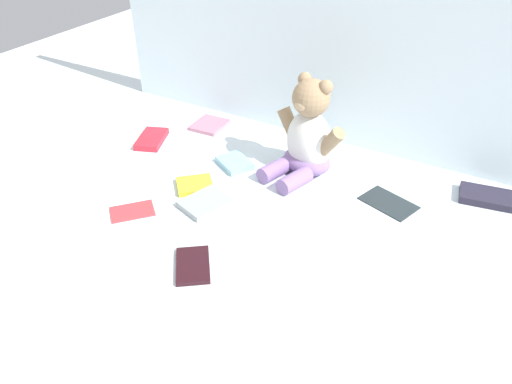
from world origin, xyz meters
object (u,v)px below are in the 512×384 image
(book_case_0, at_px, (193,265))
(book_case_6, at_px, (210,125))
(book_case_2, at_px, (152,139))
(book_case_4, at_px, (486,197))
(book_case_5, at_px, (389,202))
(teddy_bear, at_px, (308,138))
(book_case_1, at_px, (235,163))
(book_case_3, at_px, (205,203))
(book_case_7, at_px, (132,211))
(book_case_8, at_px, (195,185))

(book_case_0, bearing_deg, book_case_6, 84.51)
(book_case_2, distance_m, book_case_4, 0.97)
(book_case_0, relative_size, book_case_5, 0.84)
(teddy_bear, xyz_separation_m, book_case_1, (-0.19, -0.08, -0.09))
(teddy_bear, relative_size, book_case_4, 2.16)
(book_case_3, bearing_deg, book_case_2, 168.10)
(book_case_3, relative_size, book_case_5, 0.87)
(book_case_0, bearing_deg, book_case_4, 12.13)
(teddy_bear, relative_size, book_case_7, 2.58)
(book_case_5, xyz_separation_m, book_case_8, (-0.48, -0.18, 0.00))
(book_case_1, distance_m, book_case_8, 0.15)
(book_case_3, bearing_deg, teddy_bear, 79.77)
(book_case_3, distance_m, book_case_4, 0.73)
(book_case_5, bearing_deg, book_case_3, 139.21)
(teddy_bear, relative_size, book_case_0, 2.44)
(teddy_bear, xyz_separation_m, book_case_7, (-0.30, -0.39, -0.10))
(book_case_0, relative_size, book_case_4, 0.88)
(teddy_bear, xyz_separation_m, book_case_5, (0.25, -0.04, -0.10))
(book_case_4, distance_m, book_case_7, 0.91)
(teddy_bear, height_order, book_case_3, teddy_bear)
(book_case_0, xyz_separation_m, book_case_8, (-0.18, 0.26, 0.00))
(book_case_2, height_order, book_case_7, book_case_2)
(book_case_5, bearing_deg, teddy_bear, 99.75)
(book_case_4, xyz_separation_m, book_case_8, (-0.69, -0.32, -0.00))
(teddy_bear, height_order, book_case_0, teddy_bear)
(book_case_2, xyz_separation_m, book_case_5, (0.74, 0.04, -0.01))
(book_case_1, relative_size, book_case_4, 0.77)
(teddy_bear, height_order, book_case_5, teddy_bear)
(book_case_0, distance_m, book_case_1, 0.43)
(book_case_6, bearing_deg, book_case_3, 119.57)
(book_case_5, relative_size, book_case_6, 1.20)
(book_case_0, height_order, book_case_2, book_case_2)
(book_case_2, bearing_deg, book_case_4, -10.55)
(book_case_7, bearing_deg, book_case_8, -71.36)
(book_case_7, bearing_deg, book_case_0, -157.40)
(book_case_2, relative_size, book_case_5, 0.95)
(book_case_2, height_order, book_case_3, book_case_2)
(book_case_5, distance_m, book_case_8, 0.51)
(book_case_2, height_order, book_case_6, book_case_2)
(book_case_0, xyz_separation_m, book_case_2, (-0.44, 0.40, 0.00))
(book_case_5, bearing_deg, book_case_6, 97.14)
(teddy_bear, height_order, book_case_1, teddy_bear)
(book_case_8, bearing_deg, book_case_3, 9.56)
(book_case_8, bearing_deg, book_case_4, 72.66)
(teddy_bear, bearing_deg, book_case_5, 7.89)
(teddy_bear, height_order, book_case_6, teddy_bear)
(book_case_8, bearing_deg, book_case_7, -65.86)
(book_case_1, relative_size, book_case_6, 0.88)
(book_case_4, bearing_deg, teddy_bear, -87.02)
(book_case_2, relative_size, book_case_7, 1.20)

